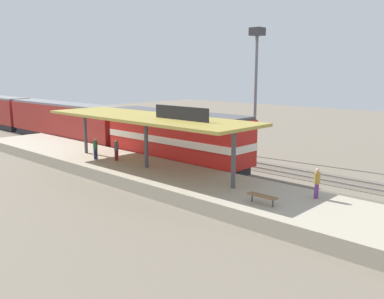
{
  "coord_description": "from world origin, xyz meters",
  "views": [
    {
      "loc": [
        -23.83,
        -22.67,
        7.84
      ],
      "look_at": [
        -1.38,
        -1.57,
        2.0
      ],
      "focal_mm": 38.51,
      "sensor_mm": 36.0,
      "label": 1
    }
  ],
  "objects_px": {
    "light_mast": "(256,65)",
    "person_waiting": "(95,148)",
    "person_walking": "(116,149)",
    "platform_bench": "(262,196)",
    "locomotive": "(175,138)",
    "person_boarding": "(317,182)",
    "passenger_carriage_front": "(64,121)"
  },
  "relations": [
    {
      "from": "person_waiting",
      "to": "person_walking",
      "type": "distance_m",
      "value": 1.88
    },
    {
      "from": "platform_bench",
      "to": "locomotive",
      "type": "distance_m",
      "value": 14.06
    },
    {
      "from": "light_mast",
      "to": "person_boarding",
      "type": "height_order",
      "value": "light_mast"
    },
    {
      "from": "platform_bench",
      "to": "person_walking",
      "type": "height_order",
      "value": "person_walking"
    },
    {
      "from": "light_mast",
      "to": "person_waiting",
      "type": "distance_m",
      "value": 16.05
    },
    {
      "from": "person_waiting",
      "to": "person_walking",
      "type": "relative_size",
      "value": 1.0
    },
    {
      "from": "person_walking",
      "to": "person_boarding",
      "type": "xyz_separation_m",
      "value": [
        1.67,
        -16.12,
        0.0
      ]
    },
    {
      "from": "person_walking",
      "to": "locomotive",
      "type": "bearing_deg",
      "value": -21.55
    },
    {
      "from": "platform_bench",
      "to": "person_boarding",
      "type": "height_order",
      "value": "person_boarding"
    },
    {
      "from": "person_waiting",
      "to": "person_boarding",
      "type": "xyz_separation_m",
      "value": [
        2.47,
        -17.83,
        0.0
      ]
    },
    {
      "from": "light_mast",
      "to": "person_waiting",
      "type": "height_order",
      "value": "light_mast"
    },
    {
      "from": "person_walking",
      "to": "person_waiting",
      "type": "bearing_deg",
      "value": 115.07
    },
    {
      "from": "person_walking",
      "to": "person_boarding",
      "type": "height_order",
      "value": "same"
    },
    {
      "from": "light_mast",
      "to": "person_boarding",
      "type": "xyz_separation_m",
      "value": [
        -10.84,
        -11.71,
        -6.54
      ]
    },
    {
      "from": "person_walking",
      "to": "person_boarding",
      "type": "bearing_deg",
      "value": -84.08
    },
    {
      "from": "locomotive",
      "to": "person_waiting",
      "type": "bearing_deg",
      "value": 147.08
    },
    {
      "from": "light_mast",
      "to": "platform_bench",
      "type": "bearing_deg",
      "value": -143.76
    },
    {
      "from": "passenger_carriage_front",
      "to": "person_walking",
      "type": "distance_m",
      "value": 16.82
    },
    {
      "from": "passenger_carriage_front",
      "to": "person_walking",
      "type": "bearing_deg",
      "value": -106.28
    },
    {
      "from": "person_waiting",
      "to": "platform_bench",
      "type": "bearing_deg",
      "value": -91.72
    },
    {
      "from": "light_mast",
      "to": "person_walking",
      "type": "bearing_deg",
      "value": 160.56
    },
    {
      "from": "platform_bench",
      "to": "person_walking",
      "type": "xyz_separation_m",
      "value": [
        1.29,
        14.53,
        0.51
      ]
    },
    {
      "from": "platform_bench",
      "to": "person_waiting",
      "type": "xyz_separation_m",
      "value": [
        0.49,
        16.24,
        0.51
      ]
    },
    {
      "from": "person_boarding",
      "to": "light_mast",
      "type": "bearing_deg",
      "value": 47.2
    },
    {
      "from": "locomotive",
      "to": "person_boarding",
      "type": "xyz_separation_m",
      "value": [
        -3.04,
        -14.26,
        -0.56
      ]
    },
    {
      "from": "passenger_carriage_front",
      "to": "person_waiting",
      "type": "xyz_separation_m",
      "value": [
        -5.51,
        -14.43,
        -0.46
      ]
    },
    {
      "from": "person_waiting",
      "to": "locomotive",
      "type": "bearing_deg",
      "value": -32.92
    },
    {
      "from": "passenger_carriage_front",
      "to": "person_boarding",
      "type": "relative_size",
      "value": 11.7
    },
    {
      "from": "locomotive",
      "to": "person_boarding",
      "type": "height_order",
      "value": "locomotive"
    },
    {
      "from": "locomotive",
      "to": "platform_bench",
      "type": "bearing_deg",
      "value": -115.34
    },
    {
      "from": "platform_bench",
      "to": "person_walking",
      "type": "relative_size",
      "value": 0.99
    },
    {
      "from": "light_mast",
      "to": "person_waiting",
      "type": "relative_size",
      "value": 6.84
    }
  ]
}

